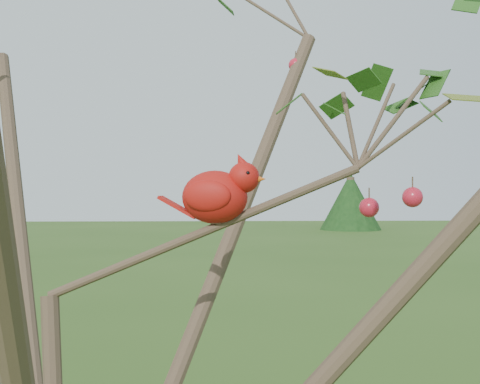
{
  "coord_description": "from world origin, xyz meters",
  "views": [
    {
      "loc": [
        0.27,
        -1.1,
        2.16
      ],
      "look_at": [
        0.32,
        0.06,
        2.15
      ],
      "focal_mm": 45.0,
      "sensor_mm": 36.0,
      "label": 1
    }
  ],
  "objects": [
    {
      "name": "distant_trees",
      "position": [
        -3.97,
        24.56,
        1.41
      ],
      "size": [
        39.79,
        14.36,
        3.07
      ],
      "color": "#453325",
      "rests_on": "ground"
    },
    {
      "name": "crabapple_tree",
      "position": [
        0.03,
        -0.02,
        2.12
      ],
      "size": [
        2.35,
        2.05,
        2.95
      ],
      "color": "#453325",
      "rests_on": "ground"
    },
    {
      "name": "cardinal",
      "position": [
        0.28,
        0.07,
        2.15
      ],
      "size": [
        0.21,
        0.13,
        0.15
      ],
      "rotation": [
        0.0,
        0.0,
        -0.24
      ],
      "color": "red",
      "rests_on": "ground"
    }
  ]
}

